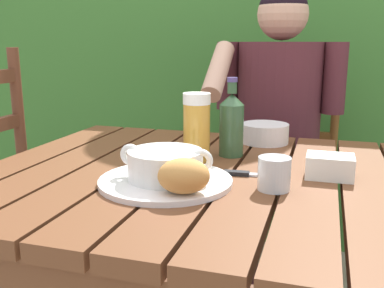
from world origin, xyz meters
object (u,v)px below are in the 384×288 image
at_px(butter_tub, 330,166).
at_px(diner_bowl, 265,133).
at_px(water_glass_small, 274,174).
at_px(bread_roll, 184,176).
at_px(person_eating, 276,123).
at_px(soup_bowl, 165,164).
at_px(chair_near_diner, 279,173).
at_px(beer_bottle, 232,124).
at_px(beer_glass, 197,127).
at_px(serving_plate, 166,181).
at_px(table_knife, 248,174).

bearing_deg(butter_tub, diner_bowl, 121.36).
bearing_deg(butter_tub, water_glass_small, -132.58).
bearing_deg(water_glass_small, bread_roll, -146.46).
bearing_deg(person_eating, soup_bowl, -100.57).
xyz_separation_m(water_glass_small, diner_bowl, (-0.08, 0.44, -0.01)).
height_order(chair_near_diner, water_glass_small, chair_near_diner).
bearing_deg(person_eating, bread_roll, -95.32).
relative_size(chair_near_diner, beer_bottle, 4.41).
relative_size(chair_near_diner, bread_roll, 7.68).
bearing_deg(beer_glass, beer_bottle, 43.97).
distance_m(soup_bowl, butter_tub, 0.38).
xyz_separation_m(soup_bowl, diner_bowl, (0.15, 0.47, -0.02)).
relative_size(beer_glass, diner_bowl, 1.22).
bearing_deg(serving_plate, water_glass_small, 7.27).
relative_size(person_eating, butter_tub, 11.65).
distance_m(person_eating, beer_bottle, 0.54).
bearing_deg(serving_plate, bread_roll, -49.40).
height_order(serving_plate, beer_bottle, beer_bottle).
relative_size(serving_plate, diner_bowl, 2.04).
xyz_separation_m(chair_near_diner, diner_bowl, (-0.00, -0.54, 0.29)).
distance_m(soup_bowl, water_glass_small, 0.24).
xyz_separation_m(butter_tub, table_knife, (-0.18, -0.04, -0.02)).
bearing_deg(soup_bowl, serving_plate, 180.00).
xyz_separation_m(person_eating, beer_glass, (-0.14, -0.60, 0.09)).
relative_size(chair_near_diner, soup_bowl, 4.39).
bearing_deg(chair_near_diner, soup_bowl, -98.72).
relative_size(chair_near_diner, butter_tub, 8.87).
bearing_deg(person_eating, table_knife, -88.87).
bearing_deg(serving_plate, chair_near_diner, 81.28).
relative_size(water_glass_small, butter_tub, 0.67).
height_order(soup_bowl, water_glass_small, soup_bowl).
distance_m(chair_near_diner, water_glass_small, 1.02).
bearing_deg(person_eating, butter_tub, -73.47).
height_order(person_eating, bread_roll, person_eating).
bearing_deg(person_eating, serving_plate, -100.57).
bearing_deg(serving_plate, beer_glass, 87.20).
distance_m(person_eating, bread_roll, 0.90).
bearing_deg(chair_near_diner, bread_roll, -94.52).
relative_size(serving_plate, bread_roll, 2.41).
xyz_separation_m(serving_plate, water_glass_small, (0.23, 0.03, 0.03)).
distance_m(beer_bottle, diner_bowl, 0.21).
bearing_deg(bread_roll, person_eating, 84.68).
distance_m(chair_near_diner, table_knife, 0.93).
bearing_deg(butter_tub, serving_plate, -156.20).
relative_size(table_knife, diner_bowl, 1.01).
height_order(water_glass_small, butter_tub, water_glass_small).
bearing_deg(soup_bowl, diner_bowl, 71.79).
height_order(bread_roll, table_knife, bread_roll).
xyz_separation_m(serving_plate, bread_roll, (0.07, -0.08, 0.04)).
height_order(chair_near_diner, soup_bowl, chair_near_diner).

